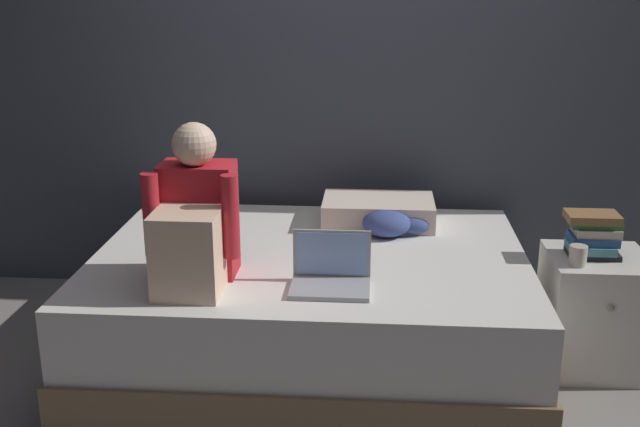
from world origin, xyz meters
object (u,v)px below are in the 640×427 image
(nightstand, at_px, (594,311))
(laptop, at_px, (331,274))
(person_sitting, at_px, (194,224))
(mug, at_px, (578,256))
(pillow, at_px, (378,211))
(book_stack, at_px, (593,234))
(bed, at_px, (311,306))
(clothes_pile, at_px, (392,223))

(nightstand, height_order, laptop, laptop)
(person_sitting, distance_m, mug, 1.64)
(pillow, distance_m, mug, 1.03)
(book_stack, bearing_deg, laptop, -159.95)
(pillow, bearing_deg, laptop, -102.63)
(laptop, distance_m, book_stack, 1.22)
(mug, bearing_deg, book_stack, 54.64)
(pillow, height_order, book_stack, book_stack)
(bed, distance_m, clothes_pile, 0.57)
(nightstand, distance_m, pillow, 1.13)
(person_sitting, bearing_deg, nightstand, 12.64)
(pillow, bearing_deg, mug, -32.82)
(bed, relative_size, laptop, 6.25)
(nightstand, height_order, pillow, pillow)
(laptop, relative_size, clothes_pile, 0.95)
(bed, xyz_separation_m, nightstand, (1.30, 0.01, 0.01))
(person_sitting, relative_size, pillow, 1.17)
(nightstand, xyz_separation_m, pillow, (-0.99, 0.44, 0.32))
(mug, bearing_deg, clothes_pile, 153.65)
(bed, height_order, nightstand, nightstand)
(laptop, xyz_separation_m, pillow, (0.19, 0.85, 0.01))
(laptop, bearing_deg, bed, 106.49)
(mug, bearing_deg, laptop, -164.65)
(nightstand, relative_size, book_stack, 2.26)
(person_sitting, bearing_deg, book_stack, 13.20)
(laptop, xyz_separation_m, mug, (1.05, 0.29, 0.00))
(bed, xyz_separation_m, person_sitting, (-0.44, -0.38, 0.52))
(laptop, bearing_deg, pillow, 77.37)
(book_stack, bearing_deg, bed, -179.00)
(bed, bearing_deg, book_stack, 1.00)
(bed, height_order, person_sitting, person_sitting)
(person_sitting, relative_size, book_stack, 2.75)
(laptop, bearing_deg, book_stack, 20.05)
(clothes_pile, bearing_deg, laptop, -110.60)
(nightstand, relative_size, clothes_pile, 1.60)
(mug, bearing_deg, pillow, 147.18)
(book_stack, relative_size, mug, 2.65)
(pillow, xyz_separation_m, clothes_pile, (0.07, -0.16, -0.01))
(clothes_pile, bearing_deg, nightstand, -16.50)
(pillow, distance_m, book_stack, 1.05)
(person_sitting, xyz_separation_m, mug, (1.61, 0.27, -0.19))
(laptop, bearing_deg, person_sitting, 178.07)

